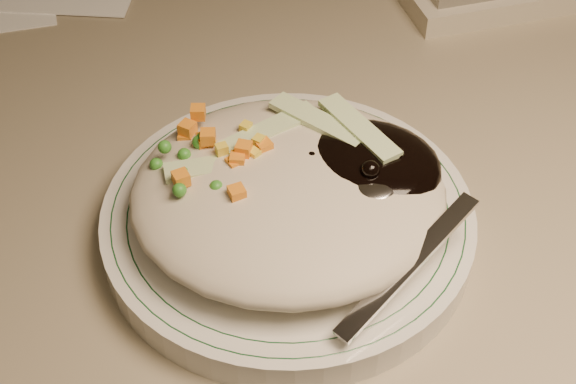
{
  "coord_description": "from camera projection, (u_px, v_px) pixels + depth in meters",
  "views": [
    {
      "loc": [
        -0.07,
        0.82,
        1.12
      ],
      "look_at": [
        -0.06,
        1.17,
        0.78
      ],
      "focal_mm": 50.0,
      "sensor_mm": 36.0,
      "label": 1
    }
  ],
  "objects": [
    {
      "name": "desk",
      "position": [
        341.0,
        206.0,
        0.81
      ],
      "size": [
        1.4,
        0.7,
        0.74
      ],
      "color": "gray",
      "rests_on": "ground"
    },
    {
      "name": "plate",
      "position": [
        288.0,
        221.0,
        0.51
      ],
      "size": [
        0.23,
        0.23,
        0.02
      ],
      "primitive_type": "cylinder",
      "color": "silver",
      "rests_on": "desk"
    },
    {
      "name": "plate_rim",
      "position": [
        288.0,
        210.0,
        0.5
      ],
      "size": [
        0.22,
        0.22,
        0.0
      ],
      "color": "#144723",
      "rests_on": "plate"
    },
    {
      "name": "meal",
      "position": [
        295.0,
        186.0,
        0.49
      ],
      "size": [
        0.21,
        0.19,
        0.05
      ],
      "color": "#BEB39A",
      "rests_on": "plate"
    }
  ]
}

